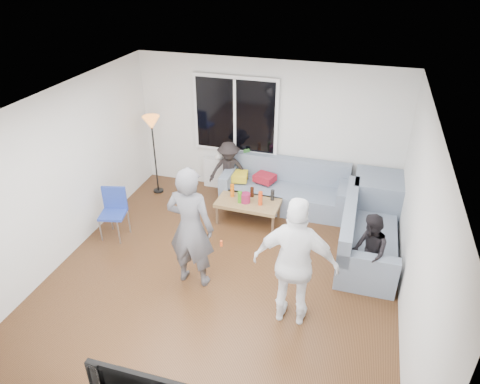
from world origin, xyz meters
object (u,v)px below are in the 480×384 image
(sofa_back_section, at_px, (284,186))
(player_right, at_px, (296,263))
(sofa_right_section, at_px, (369,231))
(player_left, at_px, (191,228))
(spectator_right, at_px, (369,252))
(spectator_back, at_px, (229,171))
(side_chair, at_px, (113,215))
(coffee_table, at_px, (248,211))
(floor_lamp, at_px, (155,156))

(sofa_back_section, relative_size, player_right, 1.27)
(sofa_right_section, xyz_separation_m, player_right, (-0.89, -1.70, 0.48))
(player_left, relative_size, spectator_right, 1.59)
(sofa_right_section, relative_size, spectator_back, 1.73)
(sofa_back_section, bearing_deg, side_chair, -144.81)
(sofa_back_section, relative_size, spectator_back, 1.99)
(side_chair, bearing_deg, spectator_back, 38.56)
(coffee_table, xyz_separation_m, player_right, (1.17, -2.09, 0.70))
(spectator_back, bearing_deg, sofa_back_section, -20.62)
(player_left, height_order, spectator_right, player_left)
(sofa_right_section, xyz_separation_m, coffee_table, (-2.06, 0.39, -0.22))
(coffee_table, height_order, player_right, player_right)
(floor_lamp, height_order, spectator_back, floor_lamp)
(coffee_table, distance_m, spectator_back, 0.99)
(coffee_table, xyz_separation_m, side_chair, (-2.01, -1.10, 0.23))
(coffee_table, distance_m, player_right, 2.50)
(sofa_right_section, relative_size, player_left, 1.09)
(side_chair, relative_size, spectator_right, 0.74)
(coffee_table, relative_size, floor_lamp, 0.71)
(sofa_right_section, height_order, player_right, player_right)
(coffee_table, xyz_separation_m, spectator_back, (-0.58, 0.71, 0.38))
(floor_lamp, xyz_separation_m, player_right, (3.18, -2.62, 0.12))
(sofa_right_section, bearing_deg, coffee_table, 79.17)
(sofa_right_section, relative_size, coffee_table, 1.82)
(side_chair, bearing_deg, spectator_right, -13.76)
(side_chair, bearing_deg, coffee_table, 15.58)
(sofa_back_section, bearing_deg, sofa_right_section, -34.51)
(side_chair, xyz_separation_m, spectator_right, (4.07, -0.05, 0.15))
(side_chair, height_order, spectator_back, spectator_back)
(sofa_back_section, xyz_separation_m, sofa_right_section, (1.56, -1.07, 0.00))
(player_left, relative_size, player_right, 1.02)
(floor_lamp, bearing_deg, player_left, -53.87)
(coffee_table, distance_m, spectator_right, 2.39)
(sofa_back_section, xyz_separation_m, floor_lamp, (-2.51, -0.15, 0.36))
(side_chair, bearing_deg, player_left, -34.68)
(side_chair, height_order, player_right, player_right)
(coffee_table, height_order, spectator_right, spectator_right)
(spectator_right, bearing_deg, coffee_table, -136.05)
(sofa_back_section, xyz_separation_m, player_left, (-0.85, -2.43, 0.50))
(spectator_back, bearing_deg, coffee_table, -69.60)
(floor_lamp, distance_m, spectator_back, 1.45)
(side_chair, bearing_deg, player_right, -30.43)
(side_chair, distance_m, floor_lamp, 1.66)
(spectator_right, relative_size, spectator_back, 1.00)
(coffee_table, xyz_separation_m, floor_lamp, (-2.01, 0.53, 0.58))
(sofa_right_section, distance_m, player_right, 1.98)
(side_chair, bearing_deg, sofa_back_section, 22.16)
(player_right, height_order, spectator_back, player_right)
(player_left, distance_m, spectator_back, 2.50)
(player_right, bearing_deg, spectator_back, -58.76)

